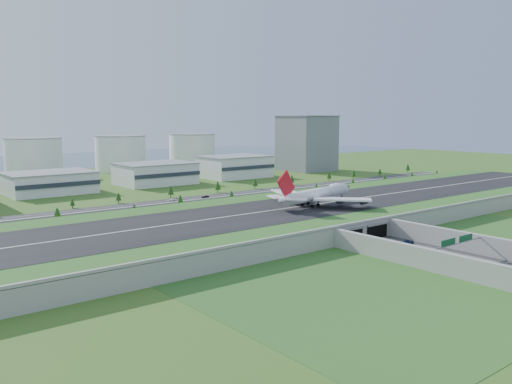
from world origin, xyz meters
TOP-DOWN VIEW (x-y plane):
  - ground at (0.00, 0.00)m, footprint 1200.00×1200.00m
  - airfield_deck at (0.00, -0.09)m, footprint 520.00×100.00m
  - underpass_road at (0.00, -99.42)m, footprint 38.80×120.40m
  - sign_gantry_near at (0.00, -95.04)m, footprint 38.70×0.70m
  - north_expressway at (0.00, 95.00)m, footprint 560.00×36.00m
  - tree_row at (22.78, 95.43)m, footprint 510.40×48.64m
  - hangar_mid_a at (-60.00, 190.00)m, footprint 58.00×42.00m
  - hangar_mid_b at (25.00, 190.00)m, footprint 58.00×42.00m
  - hangar_mid_c at (105.00, 190.00)m, footprint 58.00×42.00m
  - office_tower at (200.00, 195.00)m, footprint 46.00×46.00m
  - fuel_tank_b at (-35.00, 310.00)m, footprint 50.00×50.00m
  - fuel_tank_c at (50.00, 310.00)m, footprint 50.00×50.00m
  - fuel_tank_d at (135.00, 310.00)m, footprint 50.00×50.00m
  - bay_water at (0.00, 480.00)m, footprint 1200.00×260.00m
  - boeing_747 at (18.87, -1.31)m, footprint 67.26×62.97m
  - car_0 at (-9.01, -81.87)m, footprint 2.03×4.50m
  - car_2 at (11.38, -65.08)m, footprint 2.81×5.06m
  - car_5 at (14.68, 100.65)m, footprint 5.39×3.03m
  - car_6 at (194.22, 86.18)m, footprint 5.15×3.51m
  - car_7 at (-9.67, 103.14)m, footprint 5.60×3.43m

SIDE VIEW (x-z plane):
  - ground at x=0.00m, z-range 0.00..0.00m
  - bay_water at x=0.00m, z-range 0.00..0.06m
  - north_expressway at x=0.00m, z-range 0.00..0.12m
  - car_6 at x=194.22m, z-range 0.12..1.43m
  - car_2 at x=11.38m, z-range 0.12..1.46m
  - car_0 at x=-9.01m, z-range 0.12..1.62m
  - car_7 at x=-9.67m, z-range 0.12..1.64m
  - car_5 at x=14.68m, z-range 0.12..1.80m
  - underpass_road at x=0.00m, z-range -0.57..7.43m
  - airfield_deck at x=0.00m, z-range -0.48..8.72m
  - tree_row at x=22.78m, z-range 0.46..8.86m
  - sign_gantry_near at x=0.00m, z-range 2.05..11.85m
  - hangar_mid_a at x=-60.00m, z-range 0.00..15.00m
  - hangar_mid_b at x=25.00m, z-range 0.00..17.00m
  - hangar_mid_c at x=105.00m, z-range 0.00..19.00m
  - boeing_747 at x=18.87m, z-range 3.46..24.46m
  - fuel_tank_b at x=-35.00m, z-range 0.00..35.00m
  - fuel_tank_c at x=50.00m, z-range 0.00..35.00m
  - fuel_tank_d at x=135.00m, z-range 0.00..35.00m
  - office_tower at x=200.00m, z-range 0.00..55.00m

